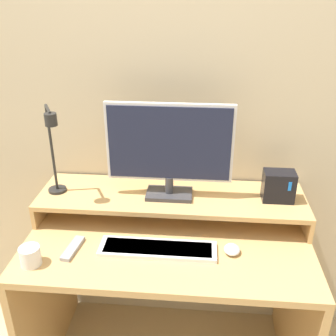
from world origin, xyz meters
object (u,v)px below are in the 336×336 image
keyboard (158,249)px  mouse (232,249)px  monitor (169,148)px  desk_lamp (53,147)px  remote_control (73,248)px  mug (30,256)px  router_dock (279,186)px

keyboard → mouse: size_ratio=6.22×
monitor → desk_lamp: bearing=-173.9°
remote_control → mug: mug is taller
router_dock → remote_control: (-0.84, -0.28, -0.17)m
desk_lamp → remote_control: (0.12, -0.23, -0.34)m
desk_lamp → mug: size_ratio=5.18×
desk_lamp → keyboard: 0.61m
keyboard → desk_lamp: bearing=156.5°
monitor → mug: monitor is taller
desk_lamp → mouse: 0.85m
monitor → router_dock: (0.48, 0.01, -0.16)m
monitor → desk_lamp: 0.49m
monitor → mouse: bearing=-41.2°
desk_lamp → mouse: size_ratio=5.42×
desk_lamp → keyboard: desk_lamp is taller
mouse → mug: size_ratio=0.96×
monitor → router_dock: 0.50m
mug → keyboard: bearing=14.6°
mug → desk_lamp: bearing=87.9°
monitor → desk_lamp: size_ratio=1.31×
router_dock → keyboard: 0.59m
desk_lamp → router_dock: (0.96, 0.06, -0.17)m
remote_control → mug: size_ratio=1.99×
desk_lamp → mug: (-0.01, -0.33, -0.31)m
desk_lamp → mug: 0.45m
router_dock → mouse: (-0.20, -0.25, -0.17)m
mouse → desk_lamp: bearing=166.2°
monitor → mug: 0.70m
monitor → mug: bearing=-142.9°
desk_lamp → keyboard: bearing=-23.5°
keyboard → remote_control: bearing=-175.9°
mouse → monitor: bearing=138.8°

